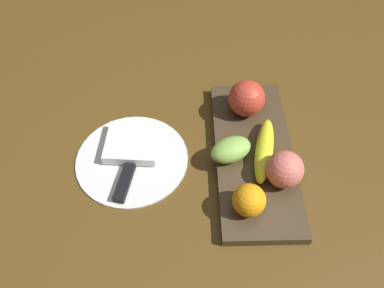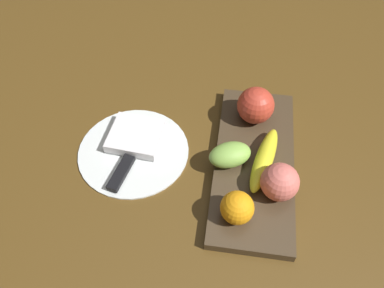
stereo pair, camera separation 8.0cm
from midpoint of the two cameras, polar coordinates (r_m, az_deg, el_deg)
The scene contains 10 objects.
ground_plane at distance 0.87m, azimuth 6.24°, elevation 0.11°, with size 2.40×2.40×0.00m, color #563C17.
fruit_tray at distance 0.83m, azimuth 6.36°, elevation -1.76°, with size 0.41×0.17×0.02m, color #453523.
apple at distance 0.87m, azimuth 5.62°, elevation 6.68°, with size 0.08×0.08×0.08m, color #C33B29.
banana at distance 0.81m, azimuth 8.06°, elevation -1.04°, with size 0.17×0.04×0.04m, color yellow.
orange_near_apple at distance 0.72m, azimuth 5.43°, elevation -8.63°, with size 0.06×0.06×0.06m, color orange.
peach at distance 0.76m, azimuth 10.87°, elevation -3.98°, with size 0.08×0.08×0.08m, color #E06D62.
grape_bunch at distance 0.80m, azimuth 3.02°, elevation -1.04°, with size 0.09×0.06×0.05m, color #8CC04F.
dinner_plate at distance 0.85m, azimuth -11.67°, elevation -2.32°, with size 0.25×0.25×0.01m, color white.
folded_napkin at distance 0.86m, azimuth -11.62°, elevation -0.05°, with size 0.10×0.11×0.02m, color white.
knife at distance 0.81m, azimuth -12.56°, elevation -4.98°, with size 0.18×0.06×0.01m.
Camera 1 is at (-0.53, 0.15, 0.68)m, focal length 35.52 mm.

